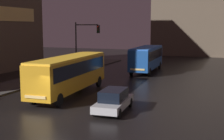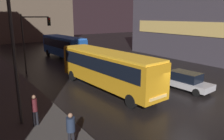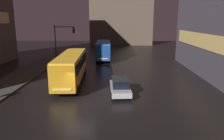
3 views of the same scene
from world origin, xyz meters
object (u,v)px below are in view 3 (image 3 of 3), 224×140
Objects in this scene: bus_near at (71,65)px; car_taxi at (120,86)px; bus_far at (103,49)px; traffic_light_main at (62,39)px.

bus_near is 2.43× the size of car_taxi.
bus_far is 8.86m from traffic_light_main.
car_taxi is at bearing 142.13° from bus_near.
bus_far is 1.57× the size of traffic_light_main.
traffic_light_main is (-8.79, 13.21, 3.49)m from car_taxi.
bus_near is 6.79m from car_taxi.
bus_far is at bearing -86.08° from car_taxi.
car_taxi is (5.49, -3.79, -1.24)m from bus_near.
bus_far is at bearing 46.12° from traffic_light_main.
car_taxi is at bearing -56.35° from traffic_light_main.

